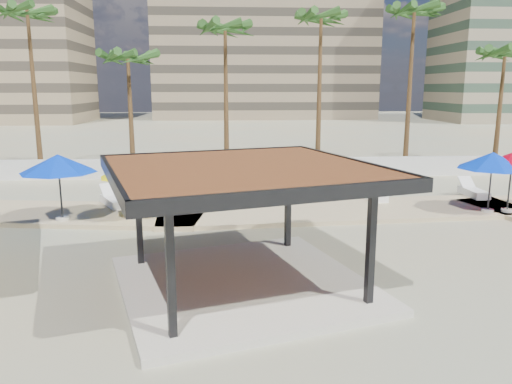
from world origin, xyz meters
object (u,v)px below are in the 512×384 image
lounger_b (373,196)px  lounger_d (473,192)px  pavilion_central (243,216)px  umbrella_c (512,161)px  lounger_a (114,200)px

lounger_b → lounger_d: bearing=-97.8°
pavilion_central → lounger_d: pavilion_central is taller
umbrella_c → lounger_b: (-5.02, 2.80, -2.03)m
lounger_a → lounger_d: (17.18, 0.87, -0.01)m
pavilion_central → lounger_b: 11.97m
pavilion_central → lounger_b: pavilion_central is taller
lounger_b → lounger_d: lounger_d is taller
lounger_a → lounger_b: lounger_a is taller
lounger_a → lounger_d: bearing=-115.7°
umbrella_c → lounger_d: 3.81m
umbrella_c → lounger_b: 6.09m
umbrella_c → lounger_d: umbrella_c is taller
umbrella_c → lounger_a: (-17.06, 2.36, -2.00)m
pavilion_central → lounger_a: size_ratio=3.69×
pavilion_central → umbrella_c: bearing=14.4°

